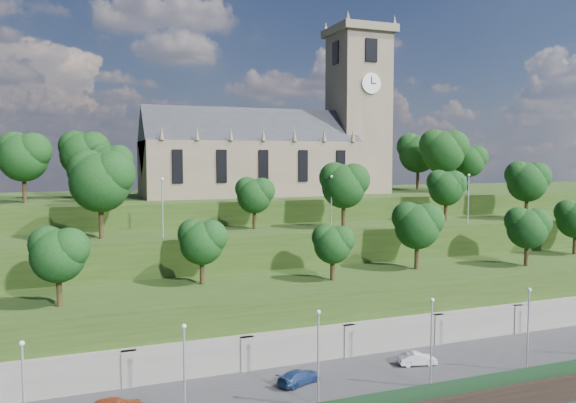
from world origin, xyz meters
name	(u,v)px	position (x,y,z in m)	size (l,w,h in m)	color
promenade	(426,380)	(0.00, 6.00, 1.00)	(160.00, 12.00, 2.00)	#2D2D30
fence	(466,385)	(0.00, 0.60, 2.60)	(160.00, 0.10, 1.20)	#17341B
retaining_wall	(391,342)	(0.00, 11.97, 2.50)	(160.00, 2.10, 5.00)	slate
embankment_lower	(362,312)	(0.00, 18.00, 4.00)	(160.00, 12.00, 8.00)	#213712
embankment_upper	(321,274)	(0.00, 29.00, 6.00)	(160.00, 10.00, 12.00)	#213712
hilltop	(268,239)	(0.00, 50.00, 7.50)	(160.00, 32.00, 15.00)	#213712
church	(281,145)	(0.79, 45.98, 22.52)	(38.60, 12.35, 27.60)	brown
trees_lower	(390,230)	(3.44, 18.13, 12.74)	(67.80, 8.72, 7.66)	black
trees_upper	(324,182)	(-0.07, 27.91, 17.64)	(63.55, 7.87, 9.53)	black
trees_hilltop	(302,153)	(3.79, 44.90, 21.35)	(75.20, 15.83, 10.29)	black
lamp_posts_promenade	(431,335)	(-2.00, 2.50, 6.30)	(60.36, 0.36, 7.39)	#B2B2B7
lamp_posts_upper	(331,198)	(0.00, 26.00, 15.85)	(40.36, 0.36, 6.54)	#B2B2B7
car_middle	(417,359)	(-0.26, 7.05, 2.57)	(1.21, 3.48, 1.15)	#ACAEB1
car_right	(299,377)	(-11.78, 6.88, 2.58)	(1.63, 4.00, 1.16)	navy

